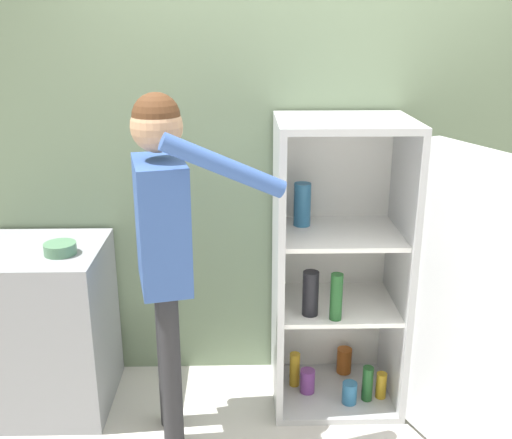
{
  "coord_description": "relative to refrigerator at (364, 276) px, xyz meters",
  "views": [
    {
      "loc": [
        -0.32,
        -2.26,
        2.02
      ],
      "look_at": [
        -0.26,
        0.65,
        1.05
      ],
      "focal_mm": 42.0,
      "sensor_mm": 36.0,
      "label": 1
    }
  ],
  "objects": [
    {
      "name": "person",
      "position": [
        -0.98,
        -0.22,
        0.36
      ],
      "size": [
        0.72,
        0.51,
        1.73
      ],
      "color": "#262628",
      "rests_on": "ground_plane"
    },
    {
      "name": "wall_back",
      "position": [
        -0.3,
        0.43,
        0.51
      ],
      "size": [
        7.0,
        0.06,
        2.55
      ],
      "color": "gray",
      "rests_on": "ground_plane"
    },
    {
      "name": "refrigerator",
      "position": [
        0.0,
        0.0,
        0.0
      ],
      "size": [
        0.98,
        1.19,
        1.56
      ],
      "color": "#B7BABC",
      "rests_on": "ground_plane"
    },
    {
      "name": "bowl",
      "position": [
        -1.53,
        -0.01,
        0.17
      ],
      "size": [
        0.16,
        0.16,
        0.06
      ],
      "color": "#517F5B",
      "rests_on": "counter"
    },
    {
      "name": "counter",
      "position": [
        -1.68,
        0.07,
        -0.31
      ],
      "size": [
        0.65,
        0.62,
        0.91
      ],
      "color": "gray",
      "rests_on": "ground_plane"
    }
  ]
}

